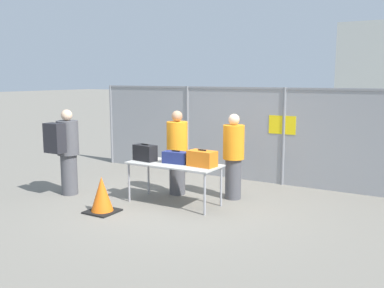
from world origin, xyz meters
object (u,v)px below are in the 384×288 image
(traveler_hooded, at_px, (66,149))
(security_worker_far, at_px, (233,155))
(traffic_cone, at_px, (102,196))
(suitcase_black, at_px, (145,153))
(suitcase_navy, at_px, (176,157))
(inspection_table, at_px, (174,167))
(suitcase_orange, at_px, (202,159))
(utility_trailer, at_px, (357,155))
(security_worker_near, at_px, (177,152))

(traveler_hooded, bearing_deg, security_worker_far, 2.04)
(traffic_cone, bearing_deg, suitcase_black, 79.67)
(suitcase_navy, bearing_deg, security_worker_far, 47.12)
(suitcase_black, bearing_deg, inspection_table, 4.79)
(suitcase_orange, distance_m, traveler_hooded, 2.81)
(security_worker_far, bearing_deg, suitcase_navy, 73.44)
(suitcase_navy, bearing_deg, suitcase_orange, -0.11)
(utility_trailer, bearing_deg, inspection_table, -117.99)
(suitcase_navy, relative_size, traveler_hooded, 0.29)
(security_worker_near, relative_size, security_worker_far, 1.02)
(suitcase_orange, bearing_deg, traffic_cone, -141.16)
(suitcase_orange, relative_size, traffic_cone, 0.82)
(security_worker_near, relative_size, utility_trailer, 0.40)
(suitcase_navy, distance_m, suitcase_orange, 0.55)
(suitcase_orange, bearing_deg, traveler_hooded, -167.52)
(suitcase_black, relative_size, security_worker_far, 0.29)
(traveler_hooded, xyz_separation_m, traffic_cone, (1.37, -0.50, -0.64))
(security_worker_near, distance_m, traffic_cone, 1.83)
(suitcase_navy, relative_size, utility_trailer, 0.12)
(traffic_cone, bearing_deg, suitcase_navy, 53.42)
(utility_trailer, height_order, traffic_cone, utility_trailer)
(security_worker_near, height_order, security_worker_far, security_worker_near)
(suitcase_navy, relative_size, security_worker_near, 0.29)
(security_worker_near, bearing_deg, inspection_table, 100.02)
(utility_trailer, distance_m, traffic_cone, 6.54)
(traffic_cone, bearing_deg, security_worker_far, 50.57)
(security_worker_near, distance_m, security_worker_far, 1.14)
(security_worker_far, height_order, traffic_cone, security_worker_far)
(inspection_table, relative_size, suitcase_black, 3.71)
(suitcase_black, xyz_separation_m, utility_trailer, (3.07, 4.65, -0.48))
(suitcase_black, bearing_deg, utility_trailer, 56.62)
(inspection_table, bearing_deg, security_worker_near, 117.48)
(inspection_table, height_order, traffic_cone, inspection_table)
(security_worker_far, relative_size, traffic_cone, 2.59)
(security_worker_near, xyz_separation_m, utility_trailer, (2.76, 4.00, -0.44))
(inspection_table, xyz_separation_m, suitcase_orange, (0.57, 0.04, 0.20))
(suitcase_navy, height_order, traffic_cone, suitcase_navy)
(suitcase_navy, bearing_deg, security_worker_near, 120.30)
(inspection_table, relative_size, suitcase_orange, 3.35)
(security_worker_far, bearing_deg, inspection_table, 74.12)
(inspection_table, height_order, security_worker_far, security_worker_far)
(security_worker_near, distance_m, utility_trailer, 4.88)
(inspection_table, distance_m, security_worker_far, 1.19)
(inspection_table, xyz_separation_m, suitcase_navy, (0.02, 0.04, 0.17))
(security_worker_near, xyz_separation_m, traffic_cone, (-0.50, -1.67, -0.57))
(security_worker_far, xyz_separation_m, utility_trailer, (1.65, 3.73, -0.42))
(security_worker_near, bearing_deg, suitcase_orange, 130.01)
(suitcase_orange, xyz_separation_m, utility_trailer, (1.88, 4.57, -0.47))
(security_worker_near, height_order, traffic_cone, security_worker_near)
(inspection_table, relative_size, utility_trailer, 0.41)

